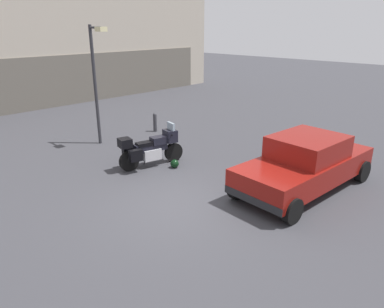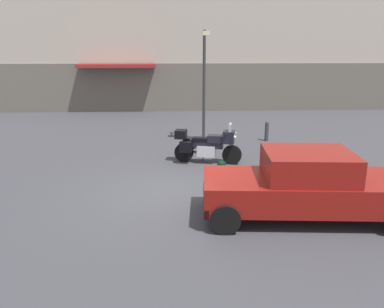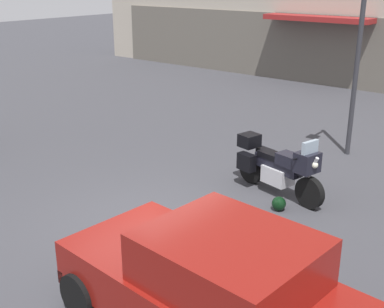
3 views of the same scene
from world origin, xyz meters
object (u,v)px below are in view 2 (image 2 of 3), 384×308
car_sedan_far (305,185)px  streetlamp_curbside (204,74)px  bollard_curbside (267,130)px  motorcycle (206,145)px  helmet (222,164)px

car_sedan_far → streetlamp_curbside: size_ratio=1.06×
car_sedan_far → bollard_curbside: 7.54m
streetlamp_curbside → bollard_curbside: 3.44m
motorcycle → bollard_curbside: size_ratio=2.71×
helmet → car_sedan_far: bearing=-69.6°
motorcycle → helmet: motorcycle is taller
motorcycle → helmet: (0.43, -0.67, -0.48)m
motorcycle → car_sedan_far: bearing=-54.3°
helmet → motorcycle: bearing=122.7°
helmet → bollard_curbside: bollard_curbside is taller
motorcycle → car_sedan_far: car_sedan_far is taller
car_sedan_far → bollard_curbside: bearing=87.5°
motorcycle → bollard_curbside: bearing=61.0°
helmet → bollard_curbside: 4.36m
car_sedan_far → bollard_curbside: size_ratio=5.67×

